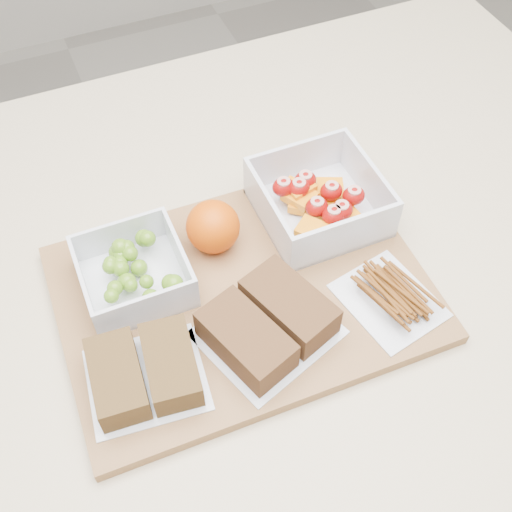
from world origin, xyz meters
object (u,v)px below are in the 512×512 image
Objects in this scene: cutting_board at (243,294)px; sandwich_bag_center at (268,323)px; pretzel_bag at (390,295)px; grape_container at (135,272)px; fruit_container at (319,201)px; orange at (213,227)px; sandwich_bag_left at (144,372)px.

sandwich_bag_center reaches higher than cutting_board.
pretzel_bag reaches higher than cutting_board.
pretzel_bag is (0.26, -0.14, -0.01)m from grape_container.
sandwich_bag_center is at bearing -133.37° from fruit_container.
grape_container is at bearing 132.67° from sandwich_bag_center.
orange reaches higher than cutting_board.
orange is 0.38× the size of sandwich_bag_center.
grape_container is at bearing -169.59° from orange.
sandwich_bag_center is 1.31× the size of pretzel_bag.
orange is at bearing 10.41° from grape_container.
orange is 0.49× the size of sandwich_bag_left.
cutting_board is 6.48× the size of orange.
grape_container reaches higher than sandwich_bag_center.
orange is (-0.01, 0.08, 0.04)m from cutting_board.
cutting_board is 0.07m from sandwich_bag_center.
grape_container is (-0.11, 0.06, 0.03)m from cutting_board.
orange is 0.19m from sandwich_bag_left.
cutting_board is at bearing -151.41° from fruit_container.
sandwich_bag_left is at bearing -152.68° from cutting_board.
sandwich_bag_center is (0.11, -0.12, -0.00)m from grape_container.
cutting_board is 2.49× the size of sandwich_bag_center.
sandwich_bag_center is (0.00, -0.06, 0.03)m from cutting_board.
grape_container reaches higher than pretzel_bag.
fruit_container is at bearing 96.29° from pretzel_bag.
sandwich_bag_left is 0.14m from sandwich_bag_center.
sandwich_bag_left is at bearing -132.16° from orange.
fruit_container is at bearing 3.15° from grape_container.
orange reaches higher than grape_container.
pretzel_bag is (0.15, -0.16, -0.02)m from orange.
grape_container is 0.91× the size of pretzel_bag.
fruit_container is at bearing -2.40° from orange.
fruit_container is 0.14m from orange.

